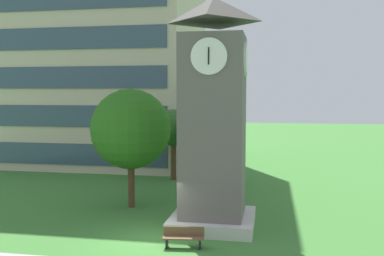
% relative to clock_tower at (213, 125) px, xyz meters
% --- Properties ---
extents(ground_plane, '(160.00, 160.00, 0.00)m').
position_rel_clock_tower_xyz_m(ground_plane, '(-2.52, -2.52, -5.11)').
color(ground_plane, '#3D7A33').
extents(office_building, '(19.16, 14.84, 28.80)m').
position_rel_clock_tower_xyz_m(office_building, '(-14.15, 19.63, 9.29)').
color(office_building, beige).
rests_on(office_building, ground).
extents(clock_tower, '(4.11, 4.11, 11.35)m').
position_rel_clock_tower_xyz_m(clock_tower, '(0.00, 0.00, 0.00)').
color(clock_tower, '#605B56').
rests_on(clock_tower, ground).
extents(park_bench, '(1.84, 0.69, 0.88)m').
position_rel_clock_tower_xyz_m(park_bench, '(-0.86, -3.22, -4.65)').
color(park_bench, brown).
rests_on(park_bench, ground).
extents(tree_streetside, '(4.02, 4.02, 5.96)m').
position_rel_clock_tower_xyz_m(tree_streetside, '(-1.41, 8.64, -1.17)').
color(tree_streetside, '#513823').
rests_on(tree_streetside, ground).
extents(tree_by_building, '(4.67, 4.67, 6.97)m').
position_rel_clock_tower_xyz_m(tree_by_building, '(-5.22, 2.79, -0.49)').
color(tree_by_building, '#513823').
rests_on(tree_by_building, ground).
extents(tree_near_tower, '(2.82, 2.82, 5.47)m').
position_rel_clock_tower_xyz_m(tree_near_tower, '(-4.59, 11.10, -1.11)').
color(tree_near_tower, '#513823').
rests_on(tree_near_tower, ground).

